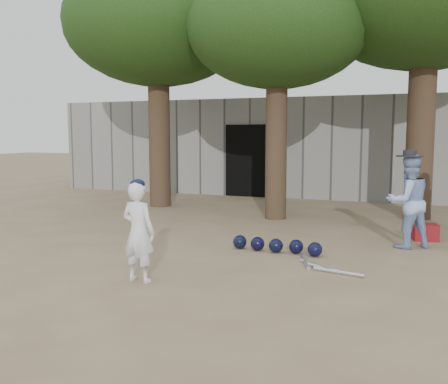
% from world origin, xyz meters
% --- Properties ---
extents(ground, '(70.00, 70.00, 0.00)m').
position_xyz_m(ground, '(0.00, 0.00, 0.00)').
color(ground, '#937C5E').
rests_on(ground, ground).
extents(boy_player, '(0.50, 0.36, 1.30)m').
position_xyz_m(boy_player, '(0.27, -1.18, 0.65)').
color(boy_player, white).
rests_on(boy_player, ground).
extents(spectator_blue, '(0.97, 0.91, 1.57)m').
position_xyz_m(spectator_blue, '(3.46, 2.17, 0.79)').
color(spectator_blue, '#96B2E8').
rests_on(spectator_blue, ground).
extents(red_bag, '(0.48, 0.41, 0.30)m').
position_xyz_m(red_bag, '(3.76, 2.88, 0.15)').
color(red_bag, maroon).
rests_on(red_bag, ground).
extents(back_building, '(16.00, 5.24, 3.00)m').
position_xyz_m(back_building, '(-0.00, 10.33, 1.50)').
color(back_building, gray).
rests_on(back_building, ground).
extents(helmet_row, '(1.51, 0.32, 0.23)m').
position_xyz_m(helmet_row, '(1.51, 1.02, 0.12)').
color(helmet_row, black).
rests_on(helmet_row, ground).
extents(bat_pile, '(1.05, 0.81, 0.06)m').
position_xyz_m(bat_pile, '(2.37, 0.28, 0.03)').
color(bat_pile, silver).
rests_on(bat_pile, ground).
extents(tree_row, '(11.40, 5.80, 6.69)m').
position_xyz_m(tree_row, '(0.74, 5.02, 4.69)').
color(tree_row, brown).
rests_on(tree_row, ground).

